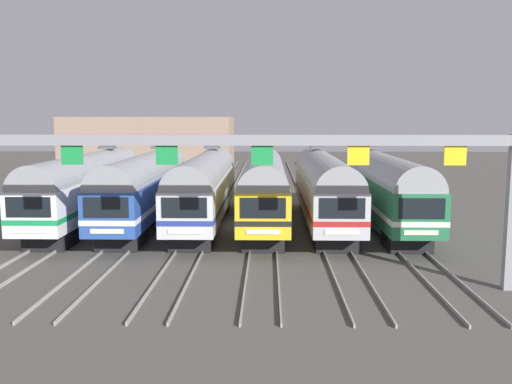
# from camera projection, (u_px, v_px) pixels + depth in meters

# --- Properties ---
(ground_plane) EXTENTS (160.00, 160.00, 0.00)m
(ground_plane) POSITION_uv_depth(u_px,v_px,m) (235.00, 226.00, 36.95)
(ground_plane) COLOR #4C4944
(track_bed) EXTENTS (21.20, 70.00, 0.15)m
(track_bed) POSITION_uv_depth(u_px,v_px,m) (245.00, 191.00, 53.78)
(track_bed) COLOR gray
(track_bed) RESTS_ON ground
(commuter_train_white) EXTENTS (2.88, 18.06, 5.05)m
(commuter_train_white) POSITION_uv_depth(u_px,v_px,m) (86.00, 185.00, 36.79)
(commuter_train_white) COLOR white
(commuter_train_white) RESTS_ON ground
(commuter_train_blue) EXTENTS (2.88, 18.06, 5.05)m
(commuter_train_blue) POSITION_uv_depth(u_px,v_px,m) (145.00, 186.00, 36.71)
(commuter_train_blue) COLOR #284C9E
(commuter_train_blue) RESTS_ON ground
(commuter_train_silver) EXTENTS (2.88, 18.06, 5.05)m
(commuter_train_silver) POSITION_uv_depth(u_px,v_px,m) (205.00, 186.00, 36.63)
(commuter_train_silver) COLOR silver
(commuter_train_silver) RESTS_ON ground
(commuter_train_yellow) EXTENTS (2.88, 18.06, 5.05)m
(commuter_train_yellow) POSITION_uv_depth(u_px,v_px,m) (264.00, 186.00, 36.54)
(commuter_train_yellow) COLOR gold
(commuter_train_yellow) RESTS_ON ground
(commuter_train_stainless) EXTENTS (2.88, 18.06, 5.05)m
(commuter_train_stainless) POSITION_uv_depth(u_px,v_px,m) (324.00, 186.00, 36.46)
(commuter_train_stainless) COLOR #B2B5BA
(commuter_train_stainless) RESTS_ON ground
(commuter_train_green) EXTENTS (2.88, 18.06, 5.05)m
(commuter_train_green) POSITION_uv_depth(u_px,v_px,m) (384.00, 186.00, 36.38)
(commuter_train_green) COLOR #236B42
(commuter_train_green) RESTS_ON ground
(catenary_gantry) EXTENTS (24.93, 0.44, 6.97)m
(catenary_gantry) POSITION_uv_depth(u_px,v_px,m) (214.00, 162.00, 22.86)
(catenary_gantry) COLOR gray
(catenary_gantry) RESTS_ON ground
(maintenance_building) EXTENTS (20.59, 10.00, 7.20)m
(maintenance_building) POSITION_uv_depth(u_px,v_px,m) (151.00, 146.00, 70.17)
(maintenance_building) COLOR gray
(maintenance_building) RESTS_ON ground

